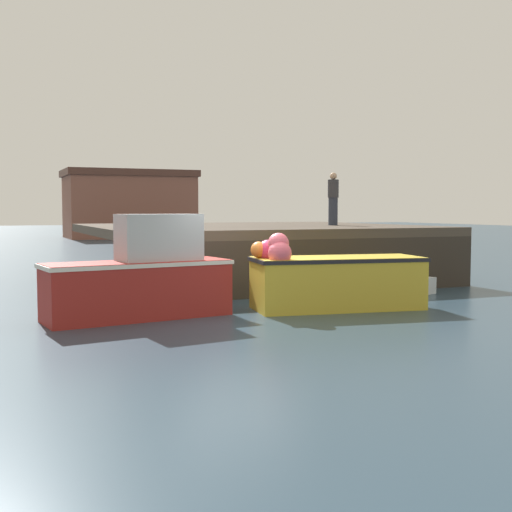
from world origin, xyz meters
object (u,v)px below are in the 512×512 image
(fishing_boat_near_right, at_px, (334,280))
(dockworker, at_px, (333,199))
(fishing_boat_near_left, at_px, (142,278))
(rowboat, at_px, (406,287))

(fishing_boat_near_right, height_order, dockworker, dockworker)
(fishing_boat_near_left, bearing_deg, rowboat, 6.38)
(rowboat, xyz_separation_m, dockworker, (0.39, 4.41, 2.27))
(fishing_boat_near_left, relative_size, dockworker, 2.34)
(fishing_boat_near_right, relative_size, dockworker, 2.35)
(fishing_boat_near_right, distance_m, rowboat, 3.03)
(fishing_boat_near_left, relative_size, fishing_boat_near_right, 0.99)
(fishing_boat_near_right, bearing_deg, rowboat, 23.85)
(fishing_boat_near_left, relative_size, rowboat, 1.94)
(fishing_boat_near_left, height_order, fishing_boat_near_right, fishing_boat_near_left)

